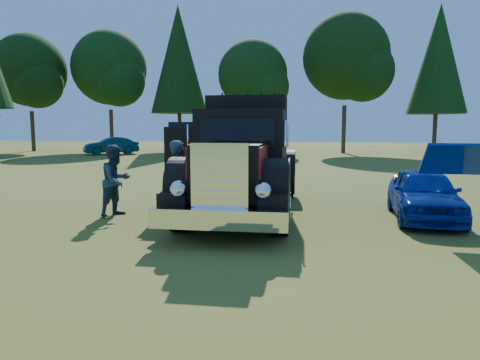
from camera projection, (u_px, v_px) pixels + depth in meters
name	position (u px, v px, depth m)	size (l,w,h in m)	color
ground	(280.00, 234.00, 8.80)	(120.00, 120.00, 0.00)	#2F5017
treeline	(267.00, 61.00, 35.17)	(72.10, 24.04, 13.84)	#2D2116
diamond_t_truck	(243.00, 163.00, 10.76)	(3.38, 7.16, 3.00)	black
hotrod_coupe	(424.00, 194.00, 10.16)	(1.73, 4.05, 1.89)	#1A08AE
spectator_near	(180.00, 180.00, 10.10)	(0.69, 0.45, 1.88)	#1F2B49
spectator_far	(116.00, 180.00, 10.54)	(0.86, 0.67, 1.76)	#1A203E
distant_teal_car	(111.00, 146.00, 35.48)	(1.51, 4.33, 1.43)	#0B3D42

